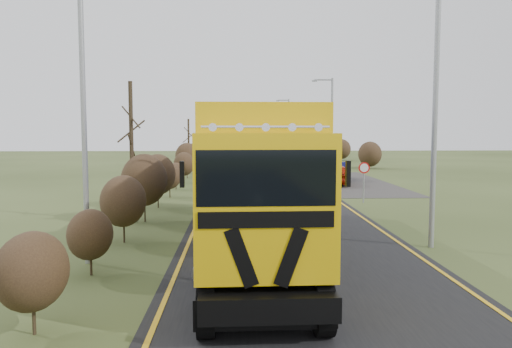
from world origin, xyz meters
The scene contains 14 objects.
ground centered at (0.00, 0.00, 0.00)m, with size 160.00×160.00×0.00m, color #323F1B.
road centered at (0.00, 10.00, 0.01)m, with size 8.00×120.00×0.02m, color black.
layby centered at (6.50, 20.00, 0.01)m, with size 6.00×18.00×0.02m, color #312E2C.
lane_markings centered at (0.00, 9.69, 0.03)m, with size 7.52×116.00×0.01m.
hedgerow centered at (-6.00, 7.89, 1.62)m, with size 2.24×102.04×6.05m.
lorry centered at (-1.49, -0.92, 2.56)m, with size 3.15×16.25×4.52m.
car_red_hatchback centered at (5.31, 18.49, 0.75)m, with size 1.78×4.43×1.51m, color #971907.
car_blue_sedan centered at (6.23, 21.99, 0.73)m, with size 1.54×4.40×1.45m, color #0B0C3D.
streetlight_near centered at (4.48, -1.13, 5.24)m, with size 2.01×0.19×9.49m.
streetlight_mid centered at (5.71, 22.95, 4.49)m, with size 1.75×0.18×8.19m.
streetlight_far centered at (4.61, 45.80, 4.33)m, with size 1.70×0.18×7.92m.
left_pole centered at (-6.48, -2.73, 5.67)m, with size 0.16×0.16×11.34m, color #949699.
speed_sign centered at (4.96, 9.28, 1.56)m, with size 0.62×0.10×2.24m.
warning_board centered at (4.20, 23.57, 1.29)m, with size 0.80×0.11×2.09m.
Camera 1 is at (-2.04, -17.57, 3.96)m, focal length 35.00 mm.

